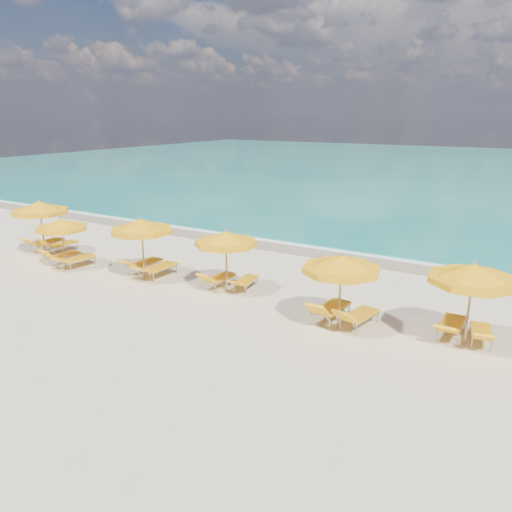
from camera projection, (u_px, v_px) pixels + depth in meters
The scene contains 23 objects.
ground_plane at pixel (234, 298), 17.86m from camera, with size 120.00×120.00×0.00m, color beige.
ocean at pixel (464, 170), 57.36m from camera, with size 120.00×80.00×0.30m, color #15796B.
wet_sand_band at pixel (319, 251), 23.95m from camera, with size 120.00×2.60×0.01m, color tan.
foam_line at pixel (326, 247), 24.61m from camera, with size 120.00×1.20×0.03m, color white.
whitecap_near at pixel (297, 208), 34.82m from camera, with size 14.00×0.36×0.05m, color white.
umbrella_0 at pixel (40, 208), 22.85m from camera, with size 3.34×3.34×2.56m.
umbrella_1 at pixel (61, 225), 20.98m from camera, with size 2.79×2.79×2.16m.
umbrella_2 at pixel (141, 227), 19.45m from camera, with size 3.12×3.12×2.48m.
umbrella_3 at pixel (226, 239), 18.04m from camera, with size 2.83×2.83×2.33m.
umbrella_4 at pixel (341, 265), 14.81m from camera, with size 2.75×2.75×2.41m.
umbrella_5 at pixel (473, 274), 13.71m from camera, with size 3.05×3.05×2.48m.
lounger_0_left at pixel (46, 245), 23.97m from camera, with size 0.76×2.07×0.87m.
lounger_0_right at pixel (62, 248), 23.63m from camera, with size 0.74×1.91×0.87m.
lounger_1_left at pixel (63, 259), 21.89m from camera, with size 0.65×1.75×0.85m.
lounger_1_right at pixel (78, 262), 21.36m from camera, with size 0.78×1.95×0.71m.
lounger_2_left at pixel (144, 267), 20.69m from camera, with size 0.71×2.01×0.83m.
lounger_2_right at pixel (159, 271), 20.07m from camera, with size 0.77×2.10×0.75m.
lounger_3_left at pixel (219, 282), 18.93m from camera, with size 0.67×1.77×0.80m.
lounger_3_right at pixel (245, 284), 18.69m from camera, with size 0.77×1.77×0.66m.
lounger_4_left at pixel (331, 313), 15.88m from camera, with size 0.84×2.03×0.94m.
lounger_4_right at pixel (358, 320), 15.39m from camera, with size 0.98×1.95×0.87m.
lounger_5_left at pixel (451, 329), 14.76m from camera, with size 0.65×1.92×0.77m.
lounger_5_right at pixel (481, 336), 14.34m from camera, with size 0.84×1.76×0.71m.
Camera 1 is at (9.30, -13.94, 6.41)m, focal length 35.00 mm.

